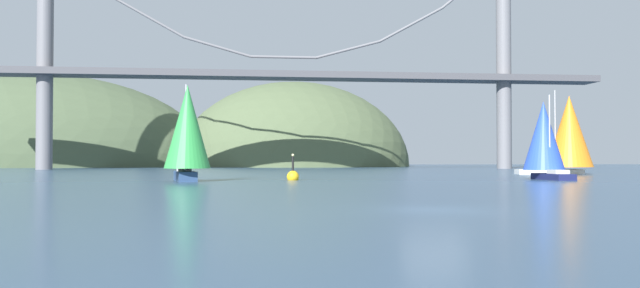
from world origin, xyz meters
TOP-DOWN VIEW (x-y plane):
  - ground_plane at (0.00, 0.00)m, footprint 360.00×360.00m
  - headland_center at (5.00, 135.00)m, footprint 56.88×44.00m
  - headland_left at (-55.00, 135.00)m, footprint 80.53×44.00m
  - suspension_bridge at (0.00, 95.00)m, footprint 120.43×6.00m
  - sailboat_green_sail at (-12.06, 31.93)m, footprint 4.56×7.01m
  - sailboat_orange_sail at (33.03, 52.72)m, footprint 9.89×6.48m
  - sailboat_blue_spinnaker at (21.07, 34.54)m, footprint 3.85×6.52m
  - channel_buoy at (-2.85, 34.58)m, footprint 1.10×1.10m

SIDE VIEW (x-z plane):
  - ground_plane at x=0.00m, z-range 0.00..0.00m
  - headland_center at x=5.00m, z-range -20.77..20.77m
  - headland_left at x=-55.00m, z-range -21.85..21.85m
  - channel_buoy at x=-2.85m, z-range -0.95..1.69m
  - sailboat_blue_spinnaker at x=21.07m, z-range -0.07..7.85m
  - sailboat_green_sail at x=-12.06m, z-range 0.19..8.58m
  - sailboat_orange_sail at x=33.03m, z-range -0.12..10.38m
  - suspension_bridge at x=0.00m, z-range -1.71..39.01m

